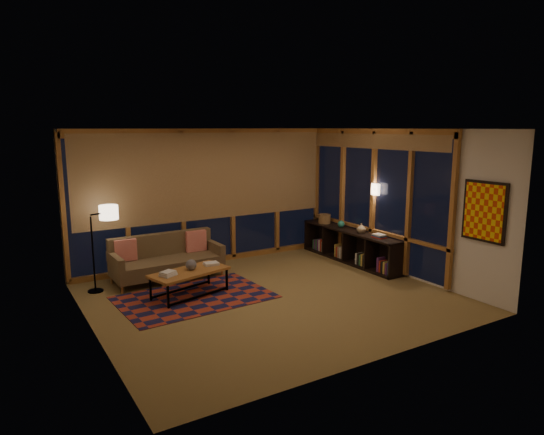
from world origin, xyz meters
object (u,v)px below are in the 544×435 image
coffee_table (190,283)px  floor_lamp (93,250)px  bookshelf (350,246)px  sofa (167,258)px

coffee_table → floor_lamp: floor_lamp is taller
bookshelf → sofa: bearing=167.7°
sofa → floor_lamp: 1.31m
floor_lamp → sofa: bearing=-18.3°
sofa → bookshelf: 3.68m
bookshelf → coffee_table: bearing=-176.2°
sofa → floor_lamp: size_ratio=1.35×
sofa → coffee_table: bearing=-90.8°
floor_lamp → bookshelf: 4.95m
coffee_table → floor_lamp: bearing=126.7°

